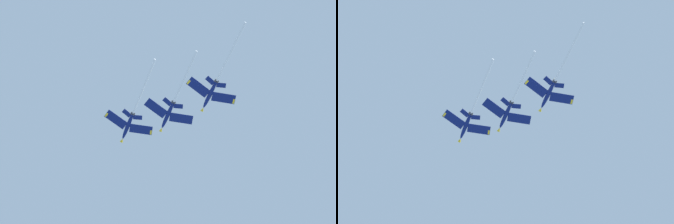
# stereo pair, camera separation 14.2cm
# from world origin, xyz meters

# --- Properties ---
(jet_lead) EXTENTS (20.18, 36.65, 7.40)m
(jet_lead) POSITION_xyz_m (23.46, -15.11, 167.66)
(jet_lead) COLOR navy
(jet_second) EXTENTS (20.19, 34.82, 7.00)m
(jet_second) POSITION_xyz_m (11.19, -3.68, 165.60)
(jet_second) COLOR navy
(jet_third) EXTENTS (20.19, 36.91, 7.53)m
(jet_third) POSITION_xyz_m (0.19, 11.57, 163.82)
(jet_third) COLOR navy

